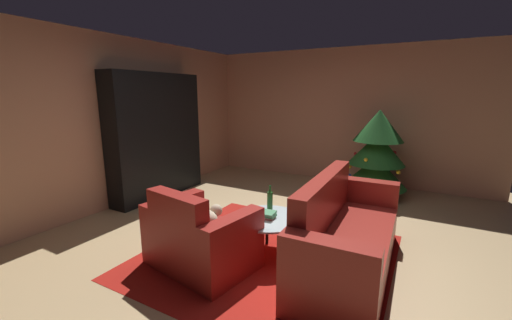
# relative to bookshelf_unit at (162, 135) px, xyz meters

# --- Properties ---
(ground_plane) EXTENTS (7.67, 7.67, 0.00)m
(ground_plane) POSITION_rel_bookshelf_unit_xyz_m (2.48, -0.85, -1.03)
(ground_plane) COLOR tan
(wall_back) EXTENTS (5.52, 0.06, 2.60)m
(wall_back) POSITION_rel_bookshelf_unit_xyz_m (2.48, 2.37, 0.27)
(wall_back) COLOR tan
(wall_back) RESTS_ON ground
(wall_left) EXTENTS (0.06, 6.51, 2.60)m
(wall_left) POSITION_rel_bookshelf_unit_xyz_m (-0.25, -0.85, 0.27)
(wall_left) COLOR tan
(wall_left) RESTS_ON ground
(area_rug) EXTENTS (2.51, 2.44, 0.01)m
(area_rug) POSITION_rel_bookshelf_unit_xyz_m (2.57, -1.09, -1.03)
(area_rug) COLOR #A41A13
(area_rug) RESTS_ON ground
(bookshelf_unit) EXTENTS (0.37, 1.77, 2.07)m
(bookshelf_unit) POSITION_rel_bookshelf_unit_xyz_m (0.00, 0.00, 0.00)
(bookshelf_unit) COLOR black
(bookshelf_unit) RESTS_ON ground
(armchair_red) EXTENTS (1.16, 0.90, 0.84)m
(armchair_red) POSITION_rel_bookshelf_unit_xyz_m (2.06, -1.60, -0.73)
(armchair_red) COLOR maroon
(armchair_red) RESTS_ON ground
(couch_red) EXTENTS (0.78, 2.01, 0.94)m
(couch_red) POSITION_rel_bookshelf_unit_xyz_m (3.37, -0.93, -0.71)
(couch_red) COLOR maroon
(couch_red) RESTS_ON ground
(coffee_table) EXTENTS (0.76, 0.76, 0.42)m
(coffee_table) POSITION_rel_bookshelf_unit_xyz_m (2.55, -1.02, -0.65)
(coffee_table) COLOR black
(coffee_table) RESTS_ON ground
(book_stack_on_table) EXTENTS (0.21, 0.18, 0.07)m
(book_stack_on_table) POSITION_rel_bookshelf_unit_xyz_m (2.53, -1.05, -0.57)
(book_stack_on_table) COLOR gray
(book_stack_on_table) RESTS_ON coffee_table
(bottle_on_table) EXTENTS (0.06, 0.06, 0.30)m
(bottle_on_table) POSITION_rel_bookshelf_unit_xyz_m (2.47, -0.83, -0.49)
(bottle_on_table) COLOR #1F5A23
(bottle_on_table) RESTS_ON coffee_table
(decorated_tree) EXTENTS (1.02, 1.02, 1.48)m
(decorated_tree) POSITION_rel_bookshelf_unit_xyz_m (3.26, 1.61, -0.27)
(decorated_tree) COLOR brown
(decorated_tree) RESTS_ON ground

